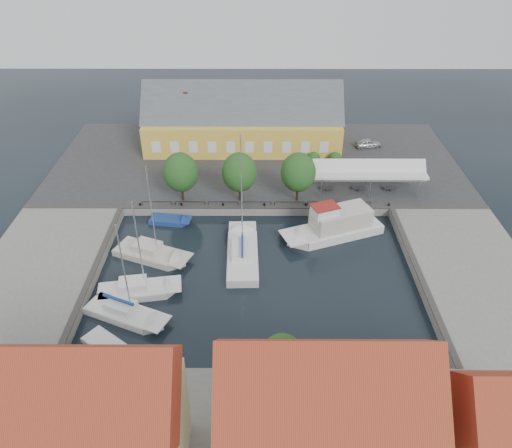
{
  "coord_description": "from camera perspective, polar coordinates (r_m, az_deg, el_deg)",
  "views": [
    {
      "loc": [
        0.15,
        -40.61,
        32.72
      ],
      "look_at": [
        0.0,
        6.0,
        1.5
      ],
      "focal_mm": 35.0,
      "sensor_mm": 36.0,
      "label": 1
    }
  ],
  "objects": [
    {
      "name": "tent_canopy",
      "position": [
        63.81,
        12.77,
        5.86
      ],
      "size": [
        14.0,
        4.0,
        2.83
      ],
      "color": "silver",
      "rests_on": "north_quay"
    },
    {
      "name": "launch_sw",
      "position": [
        45.87,
        -16.51,
        -13.38
      ],
      "size": [
        5.3,
        4.65,
        0.98
      ],
      "color": "silver",
      "rests_on": "ground"
    },
    {
      "name": "west_boat_b",
      "position": [
        54.68,
        -11.91,
        -3.46
      ],
      "size": [
        8.93,
        5.92,
        11.64
      ],
      "color": "#BBB6A8",
      "rests_on": "ground"
    },
    {
      "name": "trawler",
      "position": [
        57.14,
        9.07,
        -0.37
      ],
      "size": [
        12.17,
        7.51,
        5.0
      ],
      "color": "silver",
      "rests_on": "ground"
    },
    {
      "name": "warehouse",
      "position": [
        74.59,
        -1.98,
        11.51
      ],
      "size": [
        28.56,
        14.0,
        9.55
      ],
      "color": "gold",
      "rests_on": "north_quay"
    },
    {
      "name": "west_boat_d",
      "position": [
        48.12,
        -14.7,
        -10.0
      ],
      "size": [
        8.48,
        5.56,
        11.1
      ],
      "color": "silver",
      "rests_on": "ground"
    },
    {
      "name": "ground",
      "position": [
        52.15,
        -0.02,
        -5.04
      ],
      "size": [
        140.0,
        140.0,
        0.0
      ],
      "primitive_type": "plane",
      "color": "black",
      "rests_on": "ground"
    },
    {
      "name": "quay_trees",
      "position": [
        59.56,
        -1.92,
        5.93
      ],
      "size": [
        18.2,
        4.2,
        6.3
      ],
      "color": "black",
      "rests_on": "north_quay"
    },
    {
      "name": "quay_edge_fittings",
      "position": [
        55.31,
        0.02,
        -1.1
      ],
      "size": [
        56.0,
        24.72,
        0.4
      ],
      "color": "#383533",
      "rests_on": "north_quay"
    },
    {
      "name": "west_boat_c",
      "position": [
        50.3,
        -13.39,
        -7.5
      ],
      "size": [
        8.4,
        3.82,
        11.02
      ],
      "color": "silver",
      "rests_on": "ground"
    },
    {
      "name": "car_silver",
      "position": [
        76.48,
        12.72,
        8.99
      ],
      "size": [
        3.97,
        2.23,
        1.28
      ],
      "primitive_type": "imported",
      "rotation": [
        0.0,
        0.0,
        1.77
      ],
      "color": "#B6B9BF",
      "rests_on": "north_quay"
    },
    {
      "name": "west_quay",
      "position": [
        54.95,
        -23.75,
        -5.48
      ],
      "size": [
        12.0,
        24.0,
        1.0
      ],
      "primitive_type": "cube",
      "color": "slate",
      "rests_on": "ground"
    },
    {
      "name": "center_sailboat",
      "position": [
        53.33,
        -1.54,
        -3.55
      ],
      "size": [
        3.44,
        10.76,
        14.34
      ],
      "color": "silver",
      "rests_on": "ground"
    },
    {
      "name": "car_red",
      "position": [
        66.63,
        -8.03,
        5.8
      ],
      "size": [
        2.55,
        5.01,
        1.58
      ],
      "primitive_type": "imported",
      "rotation": [
        0.0,
        0.0,
        -0.19
      ],
      "color": "#551315",
      "rests_on": "north_quay"
    },
    {
      "name": "launch_nw",
      "position": [
        60.0,
        -9.83,
        0.31
      ],
      "size": [
        5.15,
        2.68,
        0.88
      ],
      "color": "navy",
      "rests_on": "ground"
    },
    {
      "name": "east_quay",
      "position": [
        54.83,
        23.75,
        -5.57
      ],
      "size": [
        12.0,
        24.0,
        1.0
      ],
      "primitive_type": "cube",
      "color": "slate",
      "rests_on": "ground"
    },
    {
      "name": "north_quay",
      "position": [
        71.3,
        0.04,
        6.95
      ],
      "size": [
        56.0,
        26.0,
        1.0
      ],
      "primitive_type": "cube",
      "color": "#2D2D30",
      "rests_on": "ground"
    },
    {
      "name": "townhouses",
      "position": [
        32.07,
        3.57,
        -23.3
      ],
      "size": [
        36.3,
        8.5,
        12.0
      ],
      "color": "beige",
      "rests_on": "south_bank"
    }
  ]
}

